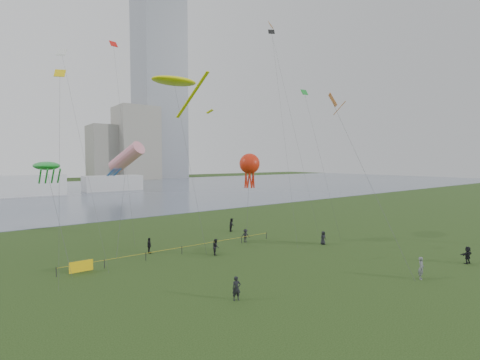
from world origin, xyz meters
TOP-DOWN VIEW (x-y plane):
  - ground_plane at (0.00, 0.00)m, footprint 400.00×400.00m
  - lake at (0.00, 100.00)m, footprint 400.00×120.00m
  - tower at (62.00, 168.00)m, footprint 24.00×24.00m
  - building_mid at (46.00, 162.00)m, footprint 20.00×20.00m
  - building_low at (32.00, 168.00)m, footprint 16.00×18.00m
  - pavilion_left at (-12.00, 95.00)m, footprint 22.00×8.00m
  - pavilion_right at (14.00, 98.00)m, footprint 18.00×7.00m
  - fence at (-10.29, 14.76)m, footprint 24.07×0.07m
  - kite_flyer at (8.25, -4.38)m, footprint 0.81×0.69m
  - spectator_a at (-1.41, 12.38)m, footprint 0.95×1.03m
  - spectator_b at (4.58, 14.95)m, footprint 1.17×0.89m
  - spectator_c at (-6.81, 17.17)m, footprint 0.48×1.01m
  - spectator_d at (11.27, 8.50)m, footprint 0.84×0.61m
  - spectator_e at (16.31, -4.97)m, footprint 1.63×0.81m
  - spectator_f at (-6.79, 1.43)m, footprint 0.73×0.59m
  - spectator_g at (7.03, 21.20)m, footprint 1.14×1.11m
  - kite_stingray at (-2.05, 20.32)m, footprint 5.65×10.24m
  - kite_windsock at (-7.70, 21.23)m, footprint 4.44×6.67m
  - kite_creature at (-15.65, 22.00)m, footprint 2.44×10.67m
  - kite_octopus at (4.60, 14.19)m, footprint 2.43×2.43m
  - kite_delta at (9.96, 5.95)m, footprint 3.58×11.67m
  - small_kites at (-3.23, 18.61)m, footprint 35.04×12.77m

SIDE VIEW (x-z plane):
  - ground_plane at x=0.00m, z-range 0.00..0.00m
  - lake at x=0.00m, z-range -0.02..0.06m
  - fence at x=-10.29m, z-range 0.03..1.08m
  - spectator_d at x=11.27m, z-range 0.00..1.59m
  - spectator_b at x=4.58m, z-range 0.00..1.61m
  - spectator_c at x=-6.81m, z-range 0.00..1.68m
  - spectator_e at x=16.31m, z-range 0.00..1.68m
  - spectator_a at x=-1.41m, z-range 0.00..1.71m
  - spectator_f at x=-6.79m, z-range 0.00..1.72m
  - spectator_g at x=7.03m, z-range 0.00..1.86m
  - kite_flyer at x=8.25m, z-range 0.00..1.89m
  - pavilion_right at x=14.00m, z-range 0.00..5.00m
  - pavilion_left at x=-12.00m, z-range 0.00..6.00m
  - kite_creature at x=-15.65m, z-range 4.48..14.35m
  - kite_octopus at x=4.60m, z-range 4.14..14.96m
  - kite_windsock at x=-7.70m, z-range 4.23..16.38m
  - building_low at x=32.00m, z-range 0.00..28.00m
  - kite_delta at x=9.96m, z-range 7.21..24.50m
  - building_mid at x=46.00m, z-range 0.00..38.00m
  - kite_stingray at x=-2.05m, z-range 9.48..29.43m
  - small_kites at x=-3.23m, z-range 16.89..28.07m
  - tower at x=62.00m, z-range 0.00..120.00m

